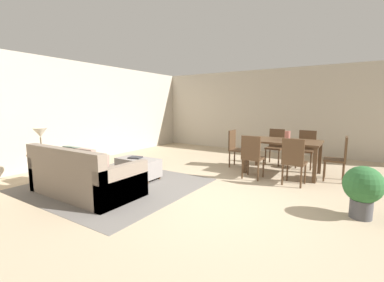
% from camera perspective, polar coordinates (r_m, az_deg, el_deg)
% --- Properties ---
extents(ground_plane, '(10.80, 10.80, 0.00)m').
position_cam_1_polar(ground_plane, '(4.28, 4.27, -13.11)').
color(ground_plane, tan).
extents(wall_back, '(9.00, 0.12, 2.70)m').
position_cam_1_polar(wall_back, '(8.73, 20.18, 6.24)').
color(wall_back, '#BCB2A0').
rests_on(wall_back, ground_plane).
extents(wall_left, '(0.12, 11.00, 2.70)m').
position_cam_1_polar(wall_left, '(7.54, -25.39, 5.77)').
color(wall_left, '#BCB2A0').
rests_on(wall_left, ground_plane).
extents(area_rug, '(3.00, 2.80, 0.01)m').
position_cam_1_polar(area_rug, '(5.27, -16.67, -9.29)').
color(area_rug, slate).
rests_on(area_rug, ground_plane).
extents(couch, '(1.95, 0.99, 0.86)m').
position_cam_1_polar(couch, '(4.86, -22.90, -7.50)').
color(couch, gray).
rests_on(couch, ground_plane).
extents(ottoman_table, '(0.94, 0.46, 0.43)m').
position_cam_1_polar(ottoman_table, '(5.56, -11.89, -5.68)').
color(ottoman_table, gray).
rests_on(ottoman_table, ground_plane).
extents(side_table, '(0.40, 0.40, 0.57)m').
position_cam_1_polar(side_table, '(5.89, -30.37, -3.75)').
color(side_table, olive).
rests_on(side_table, ground_plane).
extents(table_lamp, '(0.26, 0.26, 0.53)m').
position_cam_1_polar(table_lamp, '(5.82, -30.73, 1.39)').
color(table_lamp, brown).
rests_on(table_lamp, side_table).
extents(dining_table, '(1.56, 0.97, 0.76)m').
position_cam_1_polar(dining_table, '(6.11, 19.63, -0.68)').
color(dining_table, '#513823').
rests_on(dining_table, ground_plane).
extents(dining_chair_near_left, '(0.40, 0.40, 0.92)m').
position_cam_1_polar(dining_chair_near_left, '(5.47, 13.22, -2.96)').
color(dining_chair_near_left, '#513823').
rests_on(dining_chair_near_left, ground_plane).
extents(dining_chair_near_right, '(0.42, 0.42, 0.92)m').
position_cam_1_polar(dining_chair_near_right, '(5.26, 21.70, -3.76)').
color(dining_chair_near_right, '#513823').
rests_on(dining_chair_near_right, ground_plane).
extents(dining_chair_far_left, '(0.42, 0.42, 0.92)m').
position_cam_1_polar(dining_chair_far_left, '(7.07, 18.12, -0.71)').
color(dining_chair_far_left, '#513823').
rests_on(dining_chair_far_left, ground_plane).
extents(dining_chair_far_right, '(0.42, 0.42, 0.92)m').
position_cam_1_polar(dining_chair_far_right, '(6.93, 24.10, -1.19)').
color(dining_chair_far_right, '#513823').
rests_on(dining_chair_far_right, ground_plane).
extents(dining_chair_head_east, '(0.42, 0.42, 0.92)m').
position_cam_1_polar(dining_chair_head_east, '(5.98, 30.04, -2.92)').
color(dining_chair_head_east, '#513823').
rests_on(dining_chair_head_east, ground_plane).
extents(dining_chair_head_west, '(0.41, 0.41, 0.92)m').
position_cam_1_polar(dining_chair_head_west, '(6.52, 9.66, -1.14)').
color(dining_chair_head_west, '#513823').
rests_on(dining_chair_head_west, ground_plane).
extents(vase_centerpiece, '(0.12, 0.12, 0.21)m').
position_cam_1_polar(vase_centerpiece, '(6.09, 20.51, 1.12)').
color(vase_centerpiece, '#B26659').
rests_on(vase_centerpiece, dining_table).
extents(book_on_ottoman, '(0.31, 0.27, 0.03)m').
position_cam_1_polar(book_on_ottoman, '(5.55, -12.50, -3.61)').
color(book_on_ottoman, '#333338').
rests_on(book_on_ottoman, ottoman_table).
extents(potted_plant, '(0.50, 0.50, 0.73)m').
position_cam_1_polar(potted_plant, '(4.22, 33.80, -8.67)').
color(potted_plant, '#4C4C51').
rests_on(potted_plant, ground_plane).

